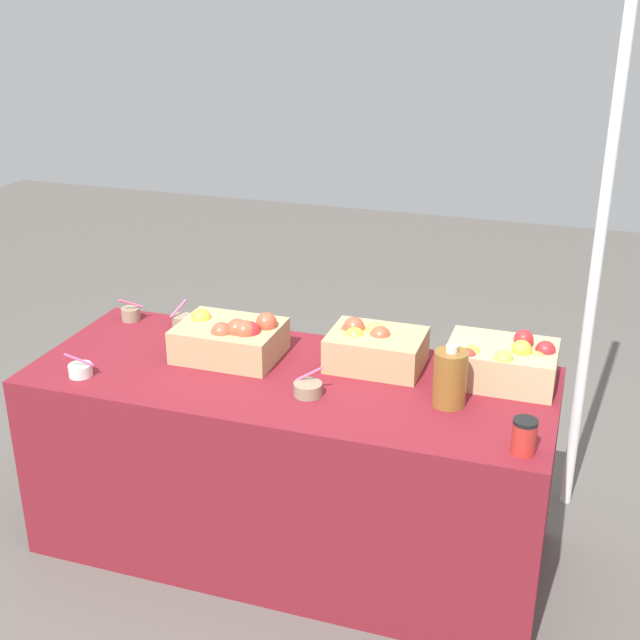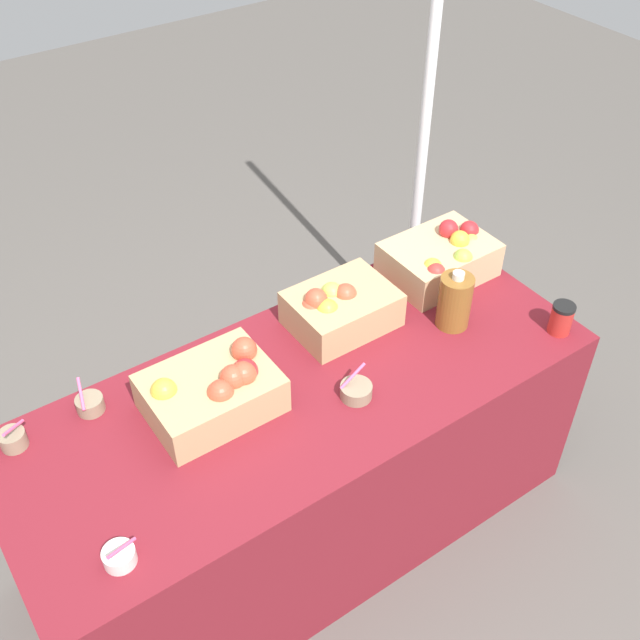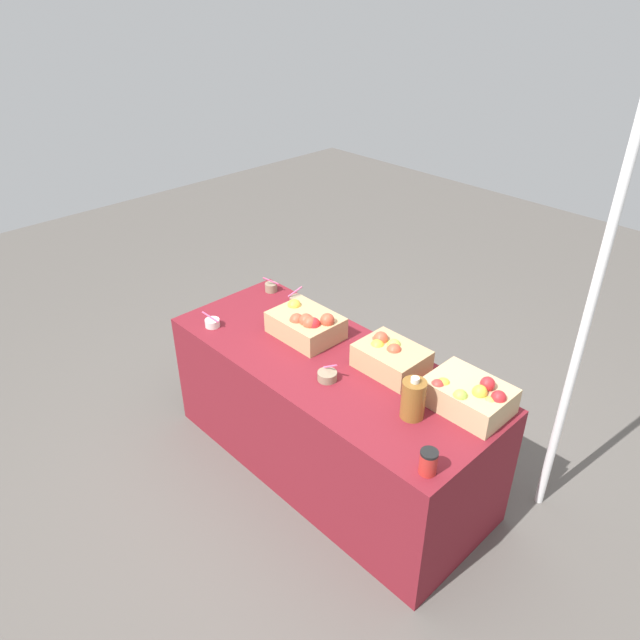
{
  "view_description": "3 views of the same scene",
  "coord_description": "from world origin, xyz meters",
  "views": [
    {
      "loc": [
        0.97,
        -2.55,
        2.08
      ],
      "look_at": [
        0.13,
        -0.02,
        0.98
      ],
      "focal_mm": 46.96,
      "sensor_mm": 36.0,
      "label": 1
    },
    {
      "loc": [
        -0.89,
        -1.39,
        2.46
      ],
      "look_at": [
        0.1,
        0.04,
        0.94
      ],
      "focal_mm": 42.75,
      "sensor_mm": 36.0,
      "label": 2
    },
    {
      "loc": [
        1.84,
        -1.83,
        2.54
      ],
      "look_at": [
        -0.08,
        0.01,
        0.95
      ],
      "focal_mm": 33.41,
      "sensor_mm": 36.0,
      "label": 3
    }
  ],
  "objects": [
    {
      "name": "ground_plane",
      "position": [
        0.0,
        0.0,
        0.0
      ],
      "size": [
        10.0,
        10.0,
        0.0
      ],
      "primitive_type": "plane",
      "color": "#56514C"
    },
    {
      "name": "table",
      "position": [
        0.0,
        0.0,
        0.37
      ],
      "size": [
        1.9,
        0.76,
        0.74
      ],
      "primitive_type": "cube",
      "color": "maroon",
      "rests_on": "ground_plane"
    },
    {
      "name": "apple_crate_left",
      "position": [
        0.73,
        0.19,
        0.82
      ],
      "size": [
        0.38,
        0.28,
        0.19
      ],
      "color": "tan",
      "rests_on": "table"
    },
    {
      "name": "apple_crate_middle",
      "position": [
        0.27,
        0.17,
        0.81
      ],
      "size": [
        0.34,
        0.26,
        0.17
      ],
      "color": "tan",
      "rests_on": "table"
    },
    {
      "name": "apple_crate_right",
      "position": [
        -0.26,
        0.08,
        0.82
      ],
      "size": [
        0.38,
        0.29,
        0.18
      ],
      "color": "tan",
      "rests_on": "table"
    },
    {
      "name": "sample_bowl_near",
      "position": [
        0.12,
        -0.13,
        0.76
      ],
      "size": [
        0.1,
        0.1,
        0.11
      ],
      "color": "gray",
      "rests_on": "table"
    },
    {
      "name": "sample_bowl_mid",
      "position": [
        -0.81,
        0.28,
        0.77
      ],
      "size": [
        0.09,
        0.09,
        0.11
      ],
      "color": "gray",
      "rests_on": "table"
    },
    {
      "name": "sample_bowl_far",
      "position": [
        -0.71,
        -0.25,
        0.76
      ],
      "size": [
        0.1,
        0.09,
        0.1
      ],
      "color": "silver",
      "rests_on": "table"
    },
    {
      "name": "sample_bowl_extra",
      "position": [
        -0.58,
        0.28,
        0.77
      ],
      "size": [
        0.08,
        0.1,
        0.1
      ],
      "color": "gray",
      "rests_on": "table"
    },
    {
      "name": "cider_jug",
      "position": [
        0.59,
        -0.04,
        0.84
      ],
      "size": [
        0.11,
        0.11,
        0.22
      ],
      "color": "brown",
      "rests_on": "table"
    },
    {
      "name": "coffee_cup",
      "position": [
        0.86,
        -0.28,
        0.8
      ],
      "size": [
        0.08,
        0.08,
        0.11
      ],
      "color": "red",
      "rests_on": "table"
    },
    {
      "name": "tent_pole",
      "position": [
        1.01,
        0.64,
        1.12
      ],
      "size": [
        0.04,
        0.04,
        2.23
      ],
      "primitive_type": "cylinder",
      "color": "white",
      "rests_on": "ground_plane"
    }
  ]
}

